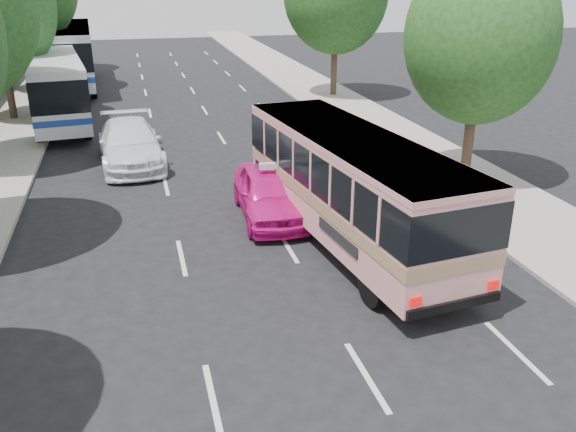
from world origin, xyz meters
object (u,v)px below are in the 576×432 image
object	(u,v)px
tour_coach_front	(55,83)
pink_bus	(351,178)
tour_coach_rear	(70,51)
white_pickup	(130,144)
pink_taxi	(269,193)

from	to	relation	value
tour_coach_front	pink_bus	bearing A→B (deg)	-69.31
pink_bus	tour_coach_rear	bearing A→B (deg)	101.17
white_pickup	tour_coach_front	world-z (taller)	tour_coach_front
pink_taxi	tour_coach_front	xyz separation A→B (m)	(-7.30, 14.69, 1.20)
pink_bus	tour_coach_front	world-z (taller)	tour_coach_front
white_pickup	tour_coach_rear	size ratio (longest dim) A/B	0.44
white_pickup	tour_coach_rear	world-z (taller)	tour_coach_rear
pink_taxi	tour_coach_rear	bearing A→B (deg)	108.68
pink_taxi	white_pickup	distance (m)	7.82
tour_coach_rear	white_pickup	bearing A→B (deg)	-82.71
white_pickup	tour_coach_rear	xyz separation A→B (m)	(-3.30, 18.38, 1.45)
white_pickup	pink_taxi	bearing A→B (deg)	-62.58
pink_bus	white_pickup	distance (m)	10.87
tour_coach_front	tour_coach_rear	bearing A→B (deg)	82.93
pink_bus	pink_taxi	xyz separation A→B (m)	(-1.73, 2.45, -1.13)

